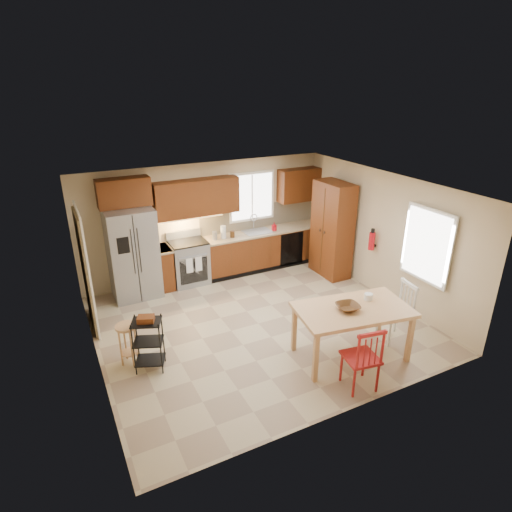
{
  "coord_description": "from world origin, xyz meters",
  "views": [
    {
      "loc": [
        -3.06,
        -5.94,
        4.12
      ],
      "look_at": [
        0.16,
        0.4,
        1.15
      ],
      "focal_mm": 30.0,
      "sensor_mm": 36.0,
      "label": 1
    }
  ],
  "objects_px": {
    "pantry": "(332,230)",
    "chair_red": "(361,356)",
    "chair_white": "(395,312)",
    "refrigerator": "(133,254)",
    "range_stove": "(189,263)",
    "bar_stool": "(128,344)",
    "fire_extinguisher": "(372,241)",
    "utility_cart": "(149,344)",
    "table_jar": "(368,298)",
    "soap_bottle": "(274,226)",
    "table_bowl": "(348,310)",
    "dining_table": "(351,333)"
  },
  "relations": [
    {
      "from": "soap_bottle",
      "to": "refrigerator",
      "type": "bearing_deg",
      "value": 179.55
    },
    {
      "from": "table_bowl",
      "to": "chair_white",
      "type": "bearing_deg",
      "value": 2.7
    },
    {
      "from": "fire_extinguisher",
      "to": "bar_stool",
      "type": "height_order",
      "value": "fire_extinguisher"
    },
    {
      "from": "range_stove",
      "to": "refrigerator",
      "type": "bearing_deg",
      "value": -177.01
    },
    {
      "from": "refrigerator",
      "to": "fire_extinguisher",
      "type": "bearing_deg",
      "value": -24.52
    },
    {
      "from": "range_stove",
      "to": "soap_bottle",
      "type": "relative_size",
      "value": 4.82
    },
    {
      "from": "utility_cart",
      "to": "range_stove",
      "type": "bearing_deg",
      "value": 82.21
    },
    {
      "from": "soap_bottle",
      "to": "fire_extinguisher",
      "type": "xyz_separation_m",
      "value": [
        1.15,
        -1.95,
        0.1
      ]
    },
    {
      "from": "refrigerator",
      "to": "pantry",
      "type": "relative_size",
      "value": 0.87
    },
    {
      "from": "refrigerator",
      "to": "bar_stool",
      "type": "relative_size",
      "value": 2.71
    },
    {
      "from": "chair_red",
      "to": "utility_cart",
      "type": "bearing_deg",
      "value": 155.0
    },
    {
      "from": "refrigerator",
      "to": "table_bowl",
      "type": "relative_size",
      "value": 5.16
    },
    {
      "from": "pantry",
      "to": "chair_red",
      "type": "bearing_deg",
      "value": -119.74
    },
    {
      "from": "table_jar",
      "to": "dining_table",
      "type": "bearing_deg",
      "value": -164.05
    },
    {
      "from": "dining_table",
      "to": "chair_white",
      "type": "xyz_separation_m",
      "value": [
        0.95,
        0.05,
        0.09
      ]
    },
    {
      "from": "table_bowl",
      "to": "utility_cart",
      "type": "height_order",
      "value": "table_bowl"
    },
    {
      "from": "chair_white",
      "to": "table_jar",
      "type": "xyz_separation_m",
      "value": [
        -0.57,
        0.06,
        0.38
      ]
    },
    {
      "from": "chair_red",
      "to": "chair_white",
      "type": "distance_m",
      "value": 1.48
    },
    {
      "from": "refrigerator",
      "to": "pantry",
      "type": "height_order",
      "value": "pantry"
    },
    {
      "from": "table_bowl",
      "to": "range_stove",
      "type": "bearing_deg",
      "value": 109.4
    },
    {
      "from": "pantry",
      "to": "dining_table",
      "type": "distance_m",
      "value": 3.19
    },
    {
      "from": "range_stove",
      "to": "chair_red",
      "type": "bearing_deg",
      "value": -76.29
    },
    {
      "from": "pantry",
      "to": "bar_stool",
      "type": "distance_m",
      "value": 4.97
    },
    {
      "from": "range_stove",
      "to": "bar_stool",
      "type": "xyz_separation_m",
      "value": [
        -1.76,
        -2.3,
        -0.12
      ]
    },
    {
      "from": "soap_bottle",
      "to": "range_stove",
      "type": "bearing_deg",
      "value": 177.6
    },
    {
      "from": "refrigerator",
      "to": "fire_extinguisher",
      "type": "height_order",
      "value": "refrigerator"
    },
    {
      "from": "range_stove",
      "to": "pantry",
      "type": "distance_m",
      "value": 3.19
    },
    {
      "from": "chair_red",
      "to": "range_stove",
      "type": "bearing_deg",
      "value": 113.24
    },
    {
      "from": "fire_extinguisher",
      "to": "utility_cart",
      "type": "bearing_deg",
      "value": -173.34
    },
    {
      "from": "table_bowl",
      "to": "utility_cart",
      "type": "bearing_deg",
      "value": 158.35
    },
    {
      "from": "table_bowl",
      "to": "dining_table",
      "type": "bearing_deg",
      "value": 0.0
    },
    {
      "from": "table_bowl",
      "to": "utility_cart",
      "type": "xyz_separation_m",
      "value": [
        -2.8,
        1.11,
        -0.43
      ]
    },
    {
      "from": "dining_table",
      "to": "table_bowl",
      "type": "bearing_deg",
      "value": -170.48
    },
    {
      "from": "soap_bottle",
      "to": "dining_table",
      "type": "relative_size",
      "value": 0.11
    },
    {
      "from": "chair_red",
      "to": "utility_cart",
      "type": "relative_size",
      "value": 1.19
    },
    {
      "from": "fire_extinguisher",
      "to": "bar_stool",
      "type": "relative_size",
      "value": 0.54
    },
    {
      "from": "soap_bottle",
      "to": "dining_table",
      "type": "height_order",
      "value": "soap_bottle"
    },
    {
      "from": "bar_stool",
      "to": "utility_cart",
      "type": "distance_m",
      "value": 0.39
    },
    {
      "from": "pantry",
      "to": "range_stove",
      "type": "bearing_deg",
      "value": 161.71
    },
    {
      "from": "refrigerator",
      "to": "dining_table",
      "type": "distance_m",
      "value": 4.47
    },
    {
      "from": "soap_bottle",
      "to": "bar_stool",
      "type": "bearing_deg",
      "value": -149.72
    },
    {
      "from": "chair_white",
      "to": "table_bowl",
      "type": "height_order",
      "value": "chair_white"
    },
    {
      "from": "chair_white",
      "to": "refrigerator",
      "type": "bearing_deg",
      "value": 53.92
    },
    {
      "from": "refrigerator",
      "to": "soap_bottle",
      "type": "xyz_separation_m",
      "value": [
        3.18,
        -0.02,
        0.09
      ]
    },
    {
      "from": "soap_bottle",
      "to": "pantry",
      "type": "xyz_separation_m",
      "value": [
        0.95,
        -0.9,
        0.05
      ]
    },
    {
      "from": "refrigerator",
      "to": "chair_red",
      "type": "relative_size",
      "value": 1.78
    },
    {
      "from": "refrigerator",
      "to": "table_jar",
      "type": "relative_size",
      "value": 10.96
    },
    {
      "from": "chair_white",
      "to": "utility_cart",
      "type": "xyz_separation_m",
      "value": [
        -3.86,
        1.06,
        -0.08
      ]
    },
    {
      "from": "fire_extinguisher",
      "to": "chair_white",
      "type": "distance_m",
      "value": 1.9
    },
    {
      "from": "fire_extinguisher",
      "to": "pantry",
      "type": "bearing_deg",
      "value": 100.78
    }
  ]
}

